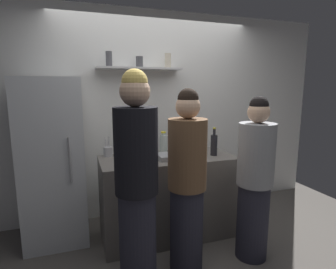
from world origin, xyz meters
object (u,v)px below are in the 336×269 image
(water_bottle_plastic, at_px, (163,143))
(person_brown_jacket, at_px, (187,184))
(utensil_holder, at_px, (108,151))
(refrigerator, at_px, (54,161))
(wine_bottle_amber_glass, at_px, (132,145))
(wine_bottle_pale_glass, at_px, (146,147))
(wine_bottle_dark_glass, at_px, (214,144))
(person_blonde, at_px, (137,186))
(baking_pan, at_px, (173,156))
(person_grey_hoodie, at_px, (255,181))

(water_bottle_plastic, relative_size, person_brown_jacket, 0.15)
(utensil_holder, distance_m, person_brown_jacket, 1.05)
(refrigerator, distance_m, wine_bottle_amber_glass, 0.84)
(water_bottle_plastic, bearing_deg, wine_bottle_pale_glass, -143.15)
(wine_bottle_amber_glass, height_order, wine_bottle_pale_glass, wine_bottle_pale_glass)
(wine_bottle_dark_glass, bearing_deg, person_blonde, -147.67)
(baking_pan, distance_m, utensil_holder, 0.73)
(baking_pan, relative_size, person_blonde, 0.19)
(utensil_holder, xyz_separation_m, person_brown_jacket, (0.59, -0.86, -0.14))
(wine_bottle_dark_glass, xyz_separation_m, person_blonde, (-1.01, -0.64, -0.13))
(person_blonde, bearing_deg, person_brown_jacket, -79.98)
(wine_bottle_amber_glass, height_order, person_brown_jacket, person_brown_jacket)
(utensil_holder, distance_m, person_grey_hoodie, 1.56)
(person_grey_hoodie, bearing_deg, wine_bottle_pale_glass, -54.80)
(refrigerator, height_order, water_bottle_plastic, refrigerator)
(wine_bottle_dark_glass, xyz_separation_m, wine_bottle_pale_glass, (-0.76, 0.09, 0.01))
(wine_bottle_dark_glass, bearing_deg, utensil_holder, 163.24)
(wine_bottle_pale_glass, xyz_separation_m, person_brown_jacket, (0.22, -0.61, -0.22))
(wine_bottle_amber_glass, distance_m, person_grey_hoodie, 1.33)
(wine_bottle_dark_glass, relative_size, person_blonde, 0.18)
(wine_bottle_dark_glass, xyz_separation_m, person_grey_hoodie, (0.14, -0.57, -0.25))
(water_bottle_plastic, height_order, person_brown_jacket, person_brown_jacket)
(wine_bottle_amber_glass, bearing_deg, wine_bottle_pale_glass, -53.85)
(wine_bottle_pale_glass, distance_m, person_grey_hoodie, 1.14)
(wine_bottle_pale_glass, bearing_deg, baking_pan, -13.72)
(wine_bottle_pale_glass, xyz_separation_m, person_grey_hoodie, (0.90, -0.66, -0.26))
(person_grey_hoodie, xyz_separation_m, person_brown_jacket, (-0.68, 0.05, 0.04))
(baking_pan, bearing_deg, water_bottle_plastic, 95.63)
(utensil_holder, xyz_separation_m, person_blonde, (0.11, -0.98, -0.06))
(utensil_holder, relative_size, person_brown_jacket, 0.13)
(refrigerator, height_order, wine_bottle_pale_glass, refrigerator)
(wine_bottle_amber_glass, xyz_separation_m, water_bottle_plastic, (0.38, 0.03, -0.01))
(wine_bottle_amber_glass, bearing_deg, refrigerator, 168.94)
(wine_bottle_dark_glass, distance_m, water_bottle_plastic, 0.57)
(baking_pan, height_order, person_blonde, person_blonde)
(baking_pan, relative_size, person_grey_hoodie, 0.21)
(refrigerator, xyz_separation_m, utensil_holder, (0.56, -0.07, 0.08))
(utensil_holder, bearing_deg, refrigerator, 172.80)
(water_bottle_plastic, height_order, person_blonde, person_blonde)
(wine_bottle_amber_glass, relative_size, wine_bottle_pale_glass, 0.94)
(baking_pan, bearing_deg, wine_bottle_amber_glass, 150.24)
(wine_bottle_dark_glass, bearing_deg, wine_bottle_amber_glass, 164.00)
(wine_bottle_amber_glass, height_order, person_blonde, person_blonde)
(wine_bottle_amber_glass, xyz_separation_m, person_blonde, (-0.14, -0.89, -0.13))
(utensil_holder, height_order, wine_bottle_amber_glass, wine_bottle_amber_glass)
(baking_pan, height_order, wine_bottle_amber_glass, wine_bottle_amber_glass)
(wine_bottle_pale_glass, height_order, person_blonde, person_blonde)
(water_bottle_plastic, bearing_deg, person_blonde, -119.11)
(wine_bottle_amber_glass, bearing_deg, water_bottle_plastic, 5.12)
(refrigerator, xyz_separation_m, water_bottle_plastic, (1.19, -0.13, 0.14))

